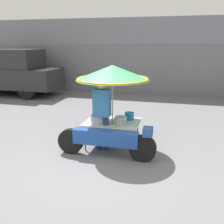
# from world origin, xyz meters

# --- Properties ---
(ground_plane) EXTENTS (36.00, 36.00, 0.00)m
(ground_plane) POSITION_xyz_m (0.00, 0.00, 0.00)
(ground_plane) COLOR slate
(shopfront_building) EXTENTS (28.00, 2.06, 3.56)m
(shopfront_building) POSITION_xyz_m (0.00, 8.39, 1.77)
(shopfront_building) COLOR gray
(shopfront_building) RESTS_ON ground
(vendor_motorcycle_cart) EXTENTS (2.21, 1.67, 1.95)m
(vendor_motorcycle_cart) POSITION_xyz_m (0.04, 0.79, 1.46)
(vendor_motorcycle_cart) COLOR black
(vendor_motorcycle_cart) RESTS_ON ground
(vendor_person) EXTENTS (0.38, 0.22, 1.66)m
(vendor_person) POSITION_xyz_m (-0.14, 0.62, 0.94)
(vendor_person) COLOR navy
(vendor_person) RESTS_ON ground
(pickup_truck) EXTENTS (5.34, 1.86, 2.14)m
(pickup_truck) POSITION_xyz_m (-6.34, 5.76, 1.01)
(pickup_truck) COLOR black
(pickup_truck) RESTS_ON ground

